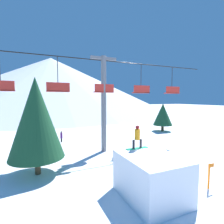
# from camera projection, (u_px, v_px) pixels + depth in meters

# --- Properties ---
(ground_plane) EXTENTS (220.00, 220.00, 0.00)m
(ground_plane) POSITION_uv_depth(u_px,v_px,m) (169.00, 192.00, 9.04)
(ground_plane) COLOR white
(mountain_ridge) EXTENTS (86.37, 86.37, 20.26)m
(mountain_ridge) POSITION_uv_depth(u_px,v_px,m) (51.00, 85.00, 67.31)
(mountain_ridge) COLOR silver
(mountain_ridge) RESTS_ON ground_plane
(snow_ramp) EXTENTS (2.55, 3.30, 2.08)m
(snow_ramp) POSITION_uv_depth(u_px,v_px,m) (151.00, 177.00, 8.48)
(snow_ramp) COLOR white
(snow_ramp) RESTS_ON ground_plane
(snowboarder) EXTENTS (1.32, 0.29, 1.29)m
(snowboarder) POSITION_uv_depth(u_px,v_px,m) (137.00, 137.00, 9.61)
(snowboarder) COLOR #1E9E6B
(snowboarder) RESTS_ON snow_ramp
(chairlift) EXTENTS (23.25, 0.47, 8.60)m
(chairlift) POSITION_uv_depth(u_px,v_px,m) (104.00, 96.00, 15.69)
(chairlift) COLOR slate
(chairlift) RESTS_ON ground_plane
(pine_tree_near) EXTENTS (3.39, 3.39, 6.19)m
(pine_tree_near) POSITION_uv_depth(u_px,v_px,m) (36.00, 118.00, 10.94)
(pine_tree_near) COLOR #4C3823
(pine_tree_near) RESTS_ON ground_plane
(pine_tree_far) EXTENTS (2.80, 2.80, 4.12)m
(pine_tree_far) POSITION_uv_depth(u_px,v_px,m) (163.00, 114.00, 25.82)
(pine_tree_far) COLOR #4C3823
(pine_tree_far) RESTS_ON ground_plane
(trail_marker) EXTENTS (0.41, 0.10, 1.38)m
(trail_marker) POSITION_uv_depth(u_px,v_px,m) (209.00, 175.00, 9.33)
(trail_marker) COLOR orange
(trail_marker) RESTS_ON ground_plane
(distant_skier) EXTENTS (0.24, 0.24, 1.23)m
(distant_skier) POSITION_uv_depth(u_px,v_px,m) (61.00, 136.00, 19.33)
(distant_skier) COLOR black
(distant_skier) RESTS_ON ground_plane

